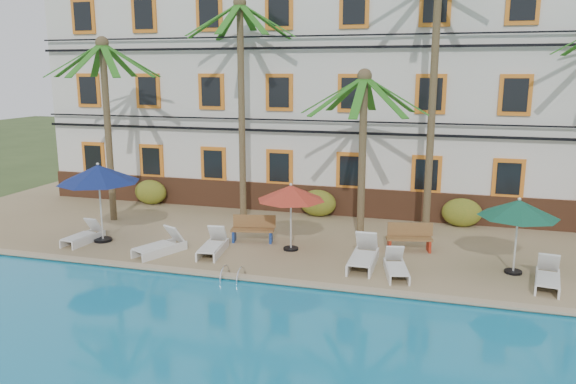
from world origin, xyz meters
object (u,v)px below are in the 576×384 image
(palm_b, at_px, (241,81))
(palm_c, at_px, (363,129))
(lounger_c, at_px, (213,245))
(palm_d, at_px, (435,54))
(lounger_d, at_px, (363,256))
(bench_left, at_px, (253,228))
(umbrella_red, at_px, (291,193))
(umbrella_green, at_px, (519,209))
(umbrella_blue, at_px, (98,174))
(lounger_b, at_px, (160,245))
(lounger_f, at_px, (548,277))
(pool_ladder, at_px, (233,278))
(bench_right, at_px, (409,237))
(lounger_a, at_px, (84,235))
(lounger_e, at_px, (396,267))
(palm_a, at_px, (106,103))

(palm_b, relative_size, palm_c, 1.45)
(palm_c, relative_size, lounger_c, 3.22)
(palm_d, xyz_separation_m, lounger_d, (-1.68, -3.98, -6.11))
(bench_left, bearing_deg, palm_c, 19.12)
(palm_c, relative_size, umbrella_red, 2.61)
(palm_c, xyz_separation_m, umbrella_green, (4.89, -2.09, -1.96))
(umbrella_blue, bearing_deg, umbrella_red, 7.73)
(lounger_b, bearing_deg, lounger_f, 2.01)
(lounger_d, relative_size, pool_ladder, 2.74)
(lounger_f, xyz_separation_m, bench_right, (-3.94, 2.19, 0.20))
(palm_b, xyz_separation_m, umbrella_red, (2.98, -3.44, -3.55))
(lounger_f, bearing_deg, lounger_a, -179.82)
(lounger_c, distance_m, bench_left, 1.83)
(lounger_a, relative_size, lounger_b, 0.89)
(lounger_f, height_order, bench_right, bench_right)
(lounger_d, relative_size, lounger_e, 1.18)
(umbrella_red, xyz_separation_m, bench_right, (3.79, 1.02, -1.47))
(lounger_c, distance_m, bench_right, 6.48)
(lounger_d, bearing_deg, lounger_b, -174.37)
(palm_b, distance_m, bench_left, 5.97)
(umbrella_red, distance_m, bench_right, 4.19)
(palm_c, height_order, lounger_e, palm_c)
(palm_d, xyz_separation_m, lounger_b, (-8.24, -4.63, -6.15))
(palm_c, bearing_deg, lounger_f, -27.47)
(palm_b, distance_m, umbrella_green, 11.18)
(lounger_e, height_order, pool_ladder, lounger_e)
(lounger_c, height_order, lounger_f, lounger_c)
(lounger_e, bearing_deg, lounger_c, 176.59)
(umbrella_blue, bearing_deg, palm_d, 19.95)
(bench_right, bearing_deg, palm_a, 176.44)
(lounger_c, bearing_deg, palm_b, 98.10)
(lounger_d, bearing_deg, palm_a, 165.65)
(lounger_c, relative_size, lounger_f, 1.01)
(umbrella_green, distance_m, lounger_b, 11.12)
(palm_c, height_order, pool_ladder, palm_c)
(bench_left, bearing_deg, lounger_f, -10.47)
(lounger_e, bearing_deg, palm_a, 164.51)
(palm_a, bearing_deg, palm_b, 19.05)
(lounger_e, distance_m, bench_left, 5.53)
(umbrella_red, bearing_deg, lounger_d, -19.97)
(umbrella_green, bearing_deg, bench_right, 157.15)
(lounger_e, bearing_deg, palm_b, 143.47)
(palm_b, height_order, lounger_d, palm_b)
(bench_left, bearing_deg, umbrella_green, -5.73)
(umbrella_green, distance_m, lounger_d, 4.70)
(palm_c, height_order, umbrella_green, palm_c)
(lounger_c, distance_m, lounger_e, 5.96)
(lounger_a, height_order, bench_right, bench_right)
(palm_a, bearing_deg, palm_d, 6.12)
(palm_c, relative_size, palm_d, 0.58)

